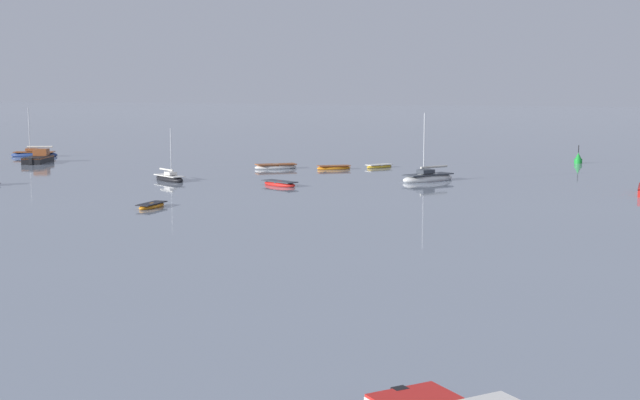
{
  "coord_description": "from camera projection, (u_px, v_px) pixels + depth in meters",
  "views": [
    {
      "loc": [
        23.57,
        -9.18,
        8.7
      ],
      "look_at": [
        -3.03,
        45.1,
        0.8
      ],
      "focal_mm": 48.3,
      "sensor_mm": 36.0,
      "label": 1
    }
  ],
  "objects": [
    {
      "name": "sailboat_moored_1",
      "position": [
        428.0,
        178.0,
        80.79
      ],
      "size": [
        4.51,
        6.13,
        6.7
      ],
      "rotation": [
        0.0,
        0.0,
        4.21
      ],
      "color": "white",
      "rests_on": "ground"
    },
    {
      "name": "rowboat_moored_3",
      "position": [
        152.0,
        206.0,
        62.81
      ],
      "size": [
        1.39,
        3.18,
        0.49
      ],
      "rotation": [
        0.0,
        0.0,
        1.68
      ],
      "color": "orange",
      "rests_on": "ground"
    },
    {
      "name": "channel_buoy",
      "position": [
        578.0,
        159.0,
        99.62
      ],
      "size": [
        0.9,
        0.9,
        2.3
      ],
      "color": "#198C2D",
      "rests_on": "ground"
    },
    {
      "name": "rowboat_moored_0",
      "position": [
        379.0,
        166.0,
        94.19
      ],
      "size": [
        2.66,
        3.46,
        0.53
      ],
      "rotation": [
        0.0,
        0.0,
        1.05
      ],
      "color": "gold",
      "rests_on": "ground"
    },
    {
      "name": "rowboat_moored_4",
      "position": [
        334.0,
        168.0,
        92.32
      ],
      "size": [
        3.66,
        3.43,
        0.59
      ],
      "rotation": [
        0.0,
        0.0,
        3.86
      ],
      "color": "orange",
      "rests_on": "ground"
    },
    {
      "name": "motorboat_moored_0",
      "position": [
        41.0,
        159.0,
        101.14
      ],
      "size": [
        4.61,
        6.45,
        2.33
      ],
      "rotation": [
        0.0,
        0.0,
        2.03
      ],
      "color": "black",
      "rests_on": "ground"
    },
    {
      "name": "sailboat_moored_2",
      "position": [
        169.0,
        178.0,
        81.07
      ],
      "size": [
        4.8,
        3.35,
        5.21
      ],
      "rotation": [
        0.0,
        0.0,
        5.82
      ],
      "color": "black",
      "rests_on": "ground"
    },
    {
      "name": "rowboat_moored_6",
      "position": [
        276.0,
        167.0,
        92.99
      ],
      "size": [
        4.47,
        4.48,
        0.74
      ],
      "rotation": [
        0.0,
        0.0,
        3.93
      ],
      "color": "white",
      "rests_on": "ground"
    },
    {
      "name": "rowboat_moored_2",
      "position": [
        280.0,
        184.0,
        76.86
      ],
      "size": [
        4.07,
        2.51,
        0.61
      ],
      "rotation": [
        0.0,
        0.0,
        5.95
      ],
      "color": "red",
      "rests_on": "ground"
    },
    {
      "name": "sailboat_moored_0",
      "position": [
        34.0,
        154.0,
        109.39
      ],
      "size": [
        5.94,
        4.42,
        6.51
      ],
      "rotation": [
        0.0,
        0.0,
        3.66
      ],
      "color": "navy",
      "rests_on": "ground"
    }
  ]
}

